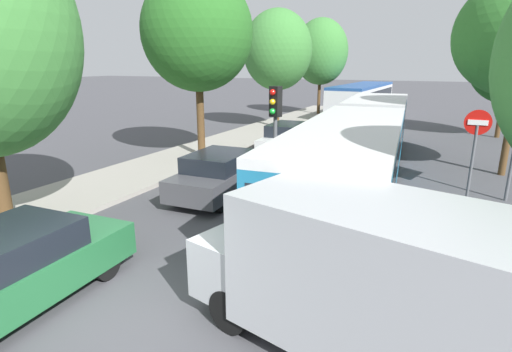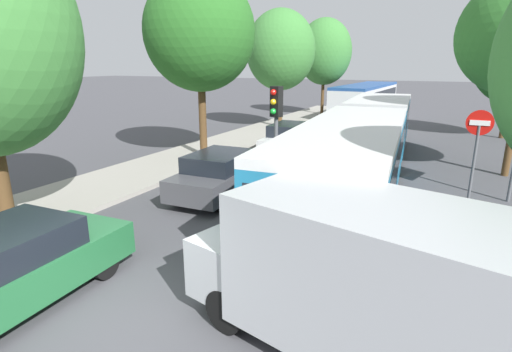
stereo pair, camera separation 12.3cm
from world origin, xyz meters
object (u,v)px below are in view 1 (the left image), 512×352
queued_car_green (11,269)px  tree_left_mid (196,35)px  queued_car_white (289,139)px  tree_left_distant (320,53)px  queued_car_graphite (220,174)px  no_entry_sign (475,143)px  articulated_bus (363,140)px  tree_left_far (277,50)px  city_bus_rear (362,98)px  white_van (372,277)px  traffic_light (275,117)px  tree_right_far (510,57)px

queued_car_green → tree_left_mid: size_ratio=0.55×
queued_car_white → tree_left_distant: (-3.12, 14.45, 4.06)m
queued_car_green → queued_car_white: queued_car_green is taller
queued_car_green → queued_car_graphite: bearing=-3.1°
queued_car_green → no_entry_sign: 11.48m
articulated_bus → queued_car_graphite: size_ratio=4.15×
no_entry_sign → tree_left_distant: bearing=-151.2°
tree_left_far → city_bus_rear: bearing=67.3°
tree_left_mid → city_bus_rear: bearing=79.6°
white_van → tree_left_distant: 27.94m
traffic_light → no_entry_sign: traffic_light is taller
white_van → traffic_light: bearing=-42.9°
white_van → no_entry_sign: no_entry_sign is taller
tree_left_mid → tree_right_far: 16.98m
articulated_bus → tree_left_far: size_ratio=2.34×
tree_left_far → queued_car_graphite: bearing=-74.7°
no_entry_sign → tree_left_mid: (-10.32, 1.73, 3.26)m
no_entry_sign → tree_left_far: bearing=-136.1°
queued_car_green → traffic_light: bearing=-14.9°
queued_car_graphite → no_entry_sign: bearing=-74.8°
queued_car_white → tree_left_distant: 15.33m
queued_car_white → traffic_light: size_ratio=1.23×
tree_right_far → tree_left_mid: bearing=-136.0°
queued_car_white → city_bus_rear: bearing=-3.1°
city_bus_rear → tree_right_far: size_ratio=1.62×
city_bus_rear → tree_left_far: tree_left_far is taller
queued_car_green → queued_car_white: 13.24m
white_van → no_entry_sign: 7.69m
city_bus_rear → tree_left_mid: 18.72m
city_bus_rear → tree_left_distant: (-3.28, -1.04, 3.35)m
articulated_bus → tree_left_distant: (-6.93, 17.12, 3.34)m
white_van → queued_car_green: bearing=27.7°
tree_left_far → tree_right_far: (12.55, 2.45, -0.42)m
queued_car_white → white_van: white_van is taller
articulated_bus → white_van: bearing=7.1°
queued_car_graphite → white_van: size_ratio=0.77×
tree_left_mid → tree_left_distant: bearing=89.9°
queued_car_graphite → tree_left_mid: 6.80m
queued_car_white → tree_left_far: size_ratio=0.58×
traffic_light → no_entry_sign: (5.45, 1.53, -0.62)m
traffic_light → tree_right_far: size_ratio=0.48×
articulated_bus → queued_car_white: (-3.81, 2.66, -0.72)m
tree_left_mid → queued_car_graphite: bearing=-50.1°
queued_car_green → tree_left_far: tree_left_far is taller
queued_car_graphite → tree_left_distant: tree_left_distant is taller
white_van → traffic_light: traffic_light is taller
queued_car_white → no_entry_sign: bearing=-123.3°
tree_left_distant → tree_left_mid: bearing=-90.1°
tree_left_far → tree_right_far: tree_left_far is taller
articulated_bus → tree_right_far: tree_right_far is taller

